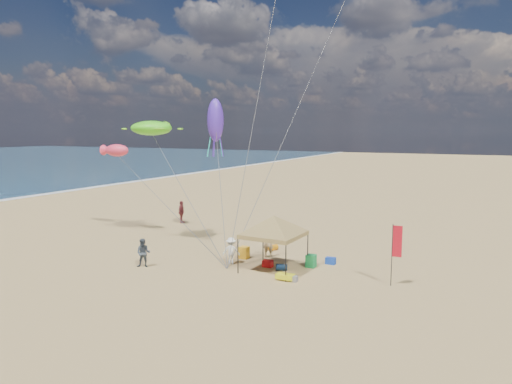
% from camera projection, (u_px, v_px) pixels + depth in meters
% --- Properties ---
extents(ground, '(280.00, 280.00, 0.00)m').
position_uv_depth(ground, '(231.00, 273.00, 24.74)').
color(ground, tan).
rests_on(ground, ground).
extents(canopy_tent, '(5.65, 5.65, 3.48)m').
position_uv_depth(canopy_tent, '(274.00, 218.00, 24.92)').
color(canopy_tent, black).
rests_on(canopy_tent, ground).
extents(feather_flag, '(0.47, 0.06, 3.06)m').
position_uv_depth(feather_flag, '(396.00, 245.00, 22.44)').
color(feather_flag, black).
rests_on(feather_flag, ground).
extents(cooler_red, '(0.54, 0.38, 0.38)m').
position_uv_depth(cooler_red, '(268.00, 264.00, 25.89)').
color(cooler_red, red).
rests_on(cooler_red, ground).
extents(cooler_blue, '(0.54, 0.38, 0.38)m').
position_uv_depth(cooler_blue, '(331.00, 261.00, 26.46)').
color(cooler_blue, '#153CB0').
rests_on(cooler_blue, ground).
extents(bag_navy, '(0.69, 0.54, 0.36)m').
position_uv_depth(bag_navy, '(282.00, 267.00, 25.22)').
color(bag_navy, '#0C1F38').
rests_on(bag_navy, ground).
extents(bag_orange, '(0.54, 0.69, 0.36)m').
position_uv_depth(bag_orange, '(273.00, 248.00, 29.49)').
color(bag_orange, orange).
rests_on(bag_orange, ground).
extents(chair_green, '(0.50, 0.50, 0.70)m').
position_uv_depth(chair_green, '(311.00, 261.00, 25.85)').
color(chair_green, '#18893E').
rests_on(chair_green, ground).
extents(chair_yellow, '(0.50, 0.50, 0.70)m').
position_uv_depth(chair_yellow, '(244.00, 252.00, 27.63)').
color(chair_yellow, yellow).
rests_on(chair_yellow, ground).
extents(crate_grey, '(0.34, 0.30, 0.28)m').
position_uv_depth(crate_grey, '(294.00, 279.00, 23.39)').
color(crate_grey, gray).
rests_on(crate_grey, ground).
extents(beach_cart, '(0.90, 0.50, 0.24)m').
position_uv_depth(beach_cart, '(285.00, 276.00, 23.58)').
color(beach_cart, yellow).
rests_on(beach_cart, ground).
extents(person_near_a, '(0.74, 0.66, 1.71)m').
position_uv_depth(person_near_a, '(268.00, 243.00, 27.86)').
color(person_near_a, tan).
rests_on(person_near_a, ground).
extents(person_near_b, '(0.96, 0.88, 1.61)m').
position_uv_depth(person_near_b, '(143.00, 253.00, 25.77)').
color(person_near_b, '#39434E').
rests_on(person_near_b, ground).
extents(person_near_c, '(1.13, 0.89, 1.53)m').
position_uv_depth(person_near_c, '(231.00, 251.00, 26.39)').
color(person_near_c, white).
rests_on(person_near_c, ground).
extents(person_far_a, '(0.72, 1.15, 1.83)m').
position_uv_depth(person_far_a, '(181.00, 212.00, 38.13)').
color(person_far_a, '#993B42').
rests_on(person_far_a, ground).
extents(turtle_kite, '(3.56, 3.24, 0.97)m').
position_uv_depth(turtle_kite, '(151.00, 128.00, 30.80)').
color(turtle_kite, '#4EE61D').
rests_on(turtle_kite, ground).
extents(fish_kite, '(2.09, 1.15, 0.90)m').
position_uv_depth(fish_kite, '(117.00, 150.00, 34.00)').
color(fish_kite, '#FE395A').
rests_on(fish_kite, ground).
extents(squid_kite, '(1.20, 1.20, 2.91)m').
position_uv_depth(squid_kite, '(215.00, 120.00, 31.65)').
color(squid_kite, '#512AC1').
rests_on(squid_kite, ground).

